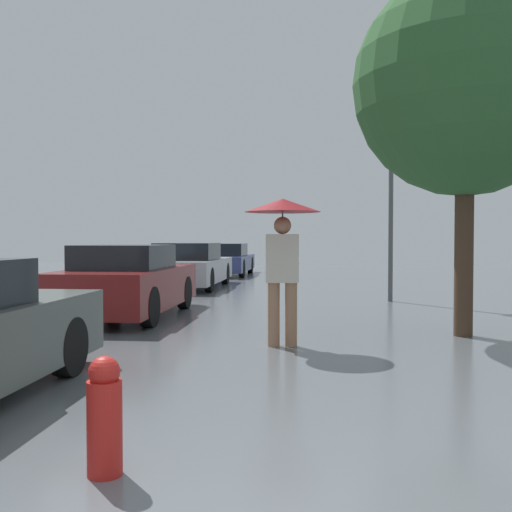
{
  "coord_description": "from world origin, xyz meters",
  "views": [
    {
      "loc": [
        0.08,
        -1.64,
        1.36
      ],
      "look_at": [
        -0.64,
        5.57,
        1.15
      ],
      "focal_mm": 40.0,
      "sensor_mm": 36.0,
      "label": 1
    }
  ],
  "objects": [
    {
      "name": "pedestrian",
      "position": [
        -0.3,
        5.57,
        1.43
      ],
      "size": [
        0.96,
        0.96,
        1.88
      ],
      "color": "#9E7051",
      "rests_on": "ground_plane"
    },
    {
      "name": "parked_car_second",
      "position": [
        -3.16,
        8.1,
        0.6
      ],
      "size": [
        1.64,
        3.88,
        1.26
      ],
      "color": "maroon",
      "rests_on": "ground_plane"
    },
    {
      "name": "parked_car_third",
      "position": [
        -3.37,
        14.1,
        0.59
      ],
      "size": [
        1.79,
        4.42,
        1.25
      ],
      "color": "#9EA3A8",
      "rests_on": "ground_plane"
    },
    {
      "name": "parked_car_farthest",
      "position": [
        -3.17,
        19.74,
        0.57
      ],
      "size": [
        1.69,
        4.47,
        1.2
      ],
      "color": "navy",
      "rests_on": "ground_plane"
    },
    {
      "name": "tree",
      "position": [
        2.2,
        6.59,
        3.51
      ],
      "size": [
        3.12,
        3.12,
        5.08
      ],
      "color": "#473323",
      "rests_on": "ground_plane"
    },
    {
      "name": "street_lamp",
      "position": [
        1.78,
        11.03,
        3.2
      ],
      "size": [
        0.38,
        0.38,
        4.28
      ],
      "color": "#515456",
      "rests_on": "ground_plane"
    },
    {
      "name": "fire_hydrant",
      "position": [
        -1.11,
        1.51,
        0.34
      ],
      "size": [
        0.2,
        0.2,
        0.69
      ],
      "color": "#B21E19",
      "rests_on": "ground_plane"
    }
  ]
}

